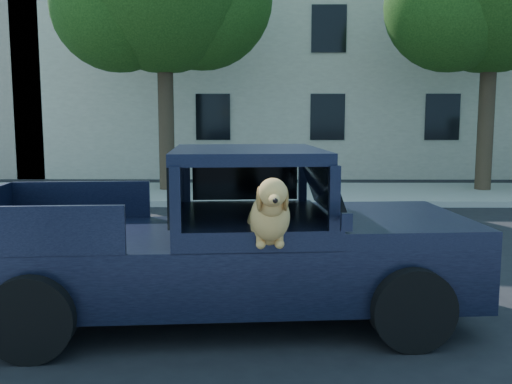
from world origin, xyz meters
The scene contains 5 objects.
ground centered at (0.00, 0.00, 0.00)m, with size 120.00×120.00×0.00m, color black.
far_sidewalk centered at (0.00, 9.20, 0.07)m, with size 60.00×4.00×0.15m, color gray.
lane_stripes centered at (2.00, 3.40, 0.01)m, with size 21.60×0.14×0.01m, color silver, non-canonical shape.
building_main centered at (3.00, 16.50, 4.50)m, with size 26.00×6.00×9.00m, color beige.
pickup_truck centered at (-1.81, -0.55, 0.63)m, with size 5.34×2.80×1.86m.
Camera 1 is at (-1.33, -6.58, 2.19)m, focal length 40.00 mm.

